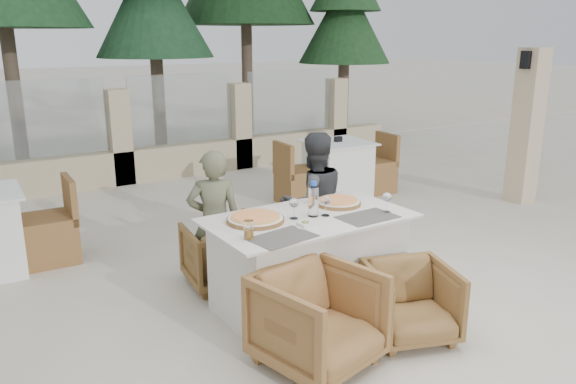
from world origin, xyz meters
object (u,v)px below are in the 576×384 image
beer_glass_right (314,195)px  pizza_right (338,202)px  dining_table (308,262)px  beer_glass_left (249,230)px  diner_right (313,203)px  pizza_left (255,218)px  armchair_near_left (318,319)px  wine_glass_corner (387,201)px  wine_glass_near (326,205)px  armchair_far_right (287,237)px  armchair_far_left (220,255)px  diner_left (214,222)px  water_bottle (313,199)px  armchair_near_right (411,302)px  bg_table_b (337,170)px  wine_glass_centre (294,207)px  olive_dish (305,224)px

beer_glass_right → pizza_right: bearing=-42.5°
dining_table → beer_glass_left: beer_glass_left is taller
diner_right → beer_glass_right: bearing=64.3°
pizza_left → armchair_near_left: pizza_left is taller
wine_glass_corner → diner_right: (-0.13, 0.83, -0.20)m
armchair_near_left → diner_right: 1.61m
wine_glass_near → armchair_far_right: wine_glass_near is taller
armchair_far_left → diner_left: 0.38m
pizza_left → armchair_far_right: (0.72, 0.69, -0.51)m
water_bottle → armchair_near_right: water_bottle is taller
pizza_right → armchair_near_left: (-0.81, -0.85, -0.46)m
armchair_near_right → bg_table_b: (1.84, 3.25, 0.11)m
armchair_far_left → diner_left: diner_left is taller
pizza_left → beer_glass_left: 0.38m
armchair_far_left → armchair_near_right: same height
armchair_near_right → pizza_right: bearing=107.3°
diner_right → bg_table_b: size_ratio=0.80×
wine_glass_centre → olive_dish: bearing=-99.4°
armchair_near_right → wine_glass_near: bearing=126.9°
pizza_right → diner_left: size_ratio=0.30×
beer_glass_right → armchair_far_right: (0.07, 0.54, -0.55)m
wine_glass_centre → wine_glass_corner: bearing=-20.4°
wine_glass_near → olive_dish: wine_glass_near is taller
armchair_far_right → bg_table_b: (1.88, 1.65, 0.09)m
olive_dish → armchair_near_right: (0.51, -0.61, -0.52)m
armchair_near_right → diner_left: 1.73m
pizza_right → armchair_far_right: size_ratio=0.59×
beer_glass_left → armchair_far_left: beer_glass_left is taller
pizza_right → water_bottle: bearing=-158.5°
wine_glass_corner → armchair_far_right: wine_glass_corner is taller
diner_right → bg_table_b: diner_right is taller
pizza_left → wine_glass_corner: 1.06m
wine_glass_near → armchair_near_right: (0.23, -0.74, -0.59)m
pizza_left → bg_table_b: (2.60, 2.34, -0.41)m
beer_glass_left → bg_table_b: bearing=43.1°
bg_table_b → armchair_far_right: bearing=-133.9°
armchair_far_left → armchair_far_right: 0.71m
wine_glass_near → diner_left: 0.98m
beer_glass_left → diner_right: diner_right is taller
beer_glass_left → olive_dish: beer_glass_left is taller
wine_glass_centre → diner_right: diner_right is taller
wine_glass_near → armchair_far_left: size_ratio=0.30×
dining_table → water_bottle: water_bottle is taller
wine_glass_corner → diner_left: bearing=139.7°
beer_glass_right → diner_left: 0.87m
pizza_right → beer_glass_right: 0.21m
armchair_far_left → bg_table_b: bg_table_b is taller
armchair_near_left → armchair_far_left: bearing=76.5°
armchair_far_left → water_bottle: bearing=125.7°
wine_glass_corner → armchair_far_right: bearing=104.6°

